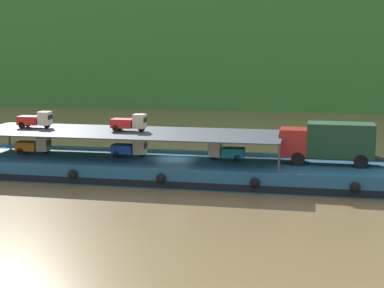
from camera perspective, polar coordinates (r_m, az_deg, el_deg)
The scene contains 9 objects.
ground_plane at distance 45.77m, azimuth -1.75°, elevation -3.28°, with size 400.00×400.00×0.00m, color brown.
cargo_barge at distance 45.59m, azimuth -1.76°, elevation -2.37°, with size 33.51×8.55×1.50m.
covered_lorry at distance 44.15m, azimuth 13.31°, elevation 0.22°, with size 7.89×2.40×3.10m.
cargo_rack at distance 46.14m, azimuth -6.37°, elevation 1.11°, with size 24.31×7.19×2.00m.
mini_truck_lower_stern at distance 49.14m, azimuth -15.21°, elevation -0.13°, with size 2.75×1.22×1.38m.
mini_truck_lower_aft at distance 46.28m, azimuth -6.11°, elevation -0.42°, with size 2.75×1.22×1.38m.
mini_truck_lower_mid at distance 44.72m, azimuth 3.34°, elevation -0.73°, with size 2.75×1.22×1.38m.
mini_truck_upper_stern at distance 49.69m, azimuth -15.09°, elevation 2.31°, with size 2.75×1.22×1.38m.
mini_truck_upper_mid at distance 46.36m, azimuth -6.15°, elevation 2.10°, with size 2.75×1.22×1.38m.
Camera 1 is at (10.12, -43.49, 10.07)m, focal length 54.45 mm.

